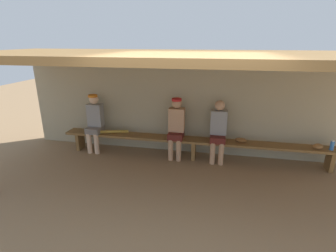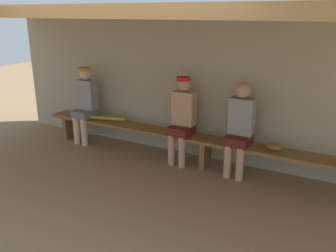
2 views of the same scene
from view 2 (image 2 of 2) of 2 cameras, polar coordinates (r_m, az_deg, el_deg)
name	(u,v)px [view 2 (image 2 of 2)]	position (r m, az deg, el deg)	size (l,w,h in m)	color
ground_plane	(152,215)	(4.22, -2.55, -14.27)	(24.00, 24.00, 0.00)	#8C6D4C
back_wall	(219,91)	(5.50, 8.24, 5.71)	(8.00, 0.20, 2.20)	tan
dugout_roof	(182,11)	(4.18, 2.25, 18.08)	(8.00, 2.80, 0.12)	olive
bench	(206,143)	(5.30, 6.15, -2.74)	(6.00, 0.36, 0.46)	brown
player_rightmost	(85,101)	(6.40, -13.25, 3.91)	(0.34, 0.42, 1.34)	slate
player_in_blue	(182,116)	(5.34, 2.35, 1.60)	(0.34, 0.42, 1.34)	#591E19
player_shirtless_tan	(240,126)	(5.03, 11.59, -0.02)	(0.34, 0.42, 1.34)	#591E19
baseball_glove_worn	(274,147)	(5.01, 16.79, -3.22)	(0.24, 0.17, 0.09)	brown
baseball_bat	(103,118)	(6.23, -10.56, 1.28)	(0.07, 0.07, 0.84)	#B28C33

